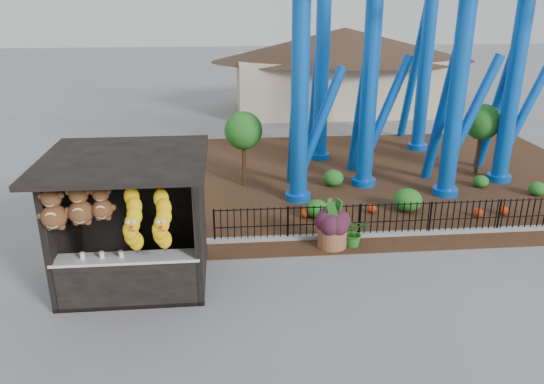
{
  "coord_description": "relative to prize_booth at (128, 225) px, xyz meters",
  "views": [
    {
      "loc": [
        -0.84,
        -10.1,
        6.39
      ],
      "look_at": [
        0.22,
        1.5,
        2.0
      ],
      "focal_mm": 35.0,
      "sensor_mm": 36.0,
      "label": 1
    }
  ],
  "objects": [
    {
      "name": "prize_booth",
      "position": [
        0.0,
        0.0,
        0.0
      ],
      "size": [
        3.5,
        3.4,
        3.12
      ],
      "color": "black",
      "rests_on": "ground"
    },
    {
      "name": "potted_plant",
      "position": [
        5.55,
        1.62,
        -1.16
      ],
      "size": [
        0.79,
        0.71,
        0.79
      ],
      "primitive_type": "imported",
      "rotation": [
        0.0,
        0.0,
        0.14
      ],
      "color": "#2F5B1A",
      "rests_on": "ground"
    },
    {
      "name": "picket_fence",
      "position": [
        7.94,
        2.12,
        -1.05
      ],
      "size": [
        12.2,
        0.06,
        1.0
      ],
      "primitive_type": null,
      "color": "black",
      "rests_on": "ground"
    },
    {
      "name": "mulch_bed",
      "position": [
        7.04,
        7.12,
        -1.55
      ],
      "size": [
        18.0,
        12.0,
        0.02
      ],
      "primitive_type": "cube",
      "color": "#331E11",
      "rests_on": "ground"
    },
    {
      "name": "planter_foliage",
      "position": [
        4.98,
        1.63,
        -0.62
      ],
      "size": [
        0.7,
        0.7,
        0.64
      ],
      "primitive_type": "ellipsoid",
      "color": "#341522",
      "rests_on": "terracotta_planter"
    },
    {
      "name": "curb",
      "position": [
        7.04,
        2.12,
        -1.49
      ],
      "size": [
        18.0,
        0.18,
        0.12
      ],
      "primitive_type": "cube",
      "color": "gray",
      "rests_on": "ground"
    },
    {
      "name": "terracotta_planter",
      "position": [
        4.98,
        1.63,
        -1.25
      ],
      "size": [
        0.82,
        0.82,
        0.61
      ],
      "primitive_type": "cylinder",
      "rotation": [
        0.0,
        0.0,
        -0.05
      ],
      "color": "brown",
      "rests_on": "ground"
    },
    {
      "name": "ground",
      "position": [
        3.04,
        -0.88,
        -1.55
      ],
      "size": [
        120.0,
        120.0,
        0.0
      ],
      "primitive_type": "plane",
      "color": "slate",
      "rests_on": "ground"
    },
    {
      "name": "landscaping",
      "position": [
        7.68,
        4.52,
        -1.25
      ],
      "size": [
        8.46,
        3.66,
        0.71
      ],
      "color": "#205F1C",
      "rests_on": "mulch_bed"
    },
    {
      "name": "pavilion",
      "position": [
        9.04,
        19.12,
        1.51
      ],
      "size": [
        15.0,
        15.0,
        4.8
      ],
      "color": "#BFAD8C",
      "rests_on": "ground"
    }
  ]
}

